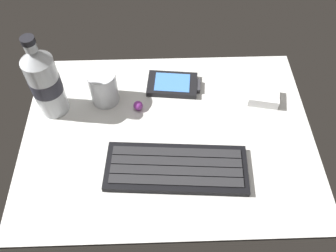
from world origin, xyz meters
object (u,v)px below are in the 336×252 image
at_px(keyboard, 176,168).
at_px(charger_block, 263,96).
at_px(juice_cup, 104,88).
at_px(water_bottle, 45,82).
at_px(handheld_device, 173,84).
at_px(trackball_mouse, 138,106).

xyz_separation_m(keyboard, charger_block, (0.21, 0.18, 0.00)).
distance_m(juice_cup, water_bottle, 0.13).
bearing_deg(water_bottle, juice_cup, 11.11).
height_order(water_bottle, charger_block, water_bottle).
relative_size(keyboard, handheld_device, 2.22).
xyz_separation_m(juice_cup, trackball_mouse, (0.08, -0.03, -0.03)).
height_order(juice_cup, charger_block, juice_cup).
distance_m(keyboard, trackball_mouse, 0.18).
relative_size(keyboard, water_bottle, 1.43).
height_order(keyboard, trackball_mouse, trackball_mouse).
bearing_deg(water_bottle, keyboard, -32.12).
bearing_deg(keyboard, charger_block, 40.72).
xyz_separation_m(keyboard, handheld_device, (0.00, 0.23, -0.00)).
bearing_deg(charger_block, keyboard, -139.28).
height_order(handheld_device, trackball_mouse, trackball_mouse).
distance_m(water_bottle, trackball_mouse, 0.21).
xyz_separation_m(keyboard, juice_cup, (-0.16, 0.20, 0.03)).
xyz_separation_m(keyboard, water_bottle, (-0.27, 0.17, 0.08)).
bearing_deg(keyboard, handheld_device, 89.39).
bearing_deg(handheld_device, water_bottle, -167.88).
bearing_deg(juice_cup, keyboard, -50.99).
bearing_deg(keyboard, juice_cup, 129.01).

